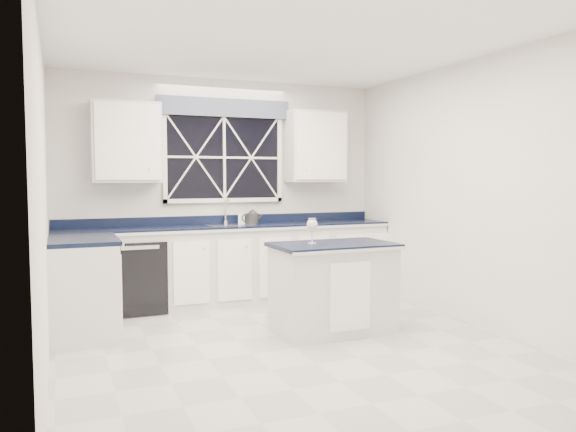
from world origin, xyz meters
name	(u,v)px	position (x,y,z in m)	size (l,w,h in m)	color
ground	(294,348)	(0.00, 0.00, 0.00)	(4.50, 4.50, 0.00)	beige
back_wall	(223,190)	(0.00, 2.25, 1.35)	(4.00, 0.10, 2.70)	white
base_cabinets	(207,269)	(-0.33, 1.78, 0.45)	(3.99, 1.60, 0.90)	silver
countertop	(231,227)	(0.00, 1.95, 0.92)	(3.98, 0.64, 0.04)	black
dishwasher	(137,275)	(-1.10, 1.95, 0.41)	(0.60, 0.58, 0.82)	black
window	(224,151)	(0.00, 2.20, 1.83)	(1.65, 0.09, 1.26)	black
upper_cabinets	(227,145)	(0.00, 2.08, 1.90)	(3.10, 0.34, 0.90)	silver
faucet	(226,211)	(0.00, 2.14, 1.10)	(0.05, 0.20, 0.30)	silver
island	(333,287)	(0.56, 0.35, 0.44)	(1.18, 0.72, 0.87)	silver
rug	(325,319)	(0.68, 0.78, 0.01)	(1.15, 0.74, 0.02)	beige
kettle	(252,217)	(0.29, 2.01, 1.02)	(0.26, 0.18, 0.18)	#313033
wine_glass	(312,226)	(0.35, 0.40, 1.04)	(0.10, 0.10, 0.24)	silver
soap_bottle	(242,216)	(0.18, 2.08, 1.03)	(0.08, 0.08, 0.18)	silver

